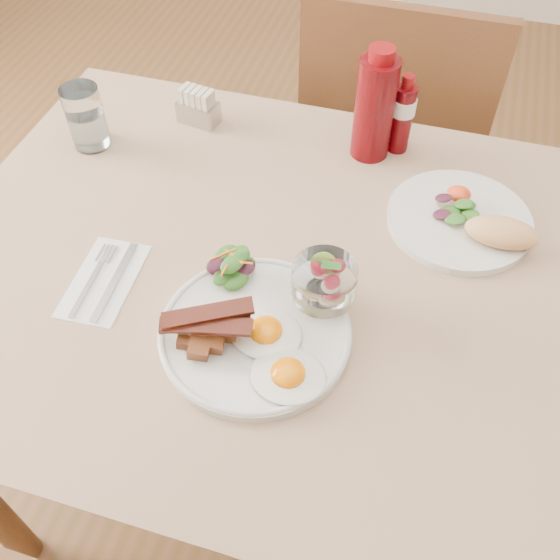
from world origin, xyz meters
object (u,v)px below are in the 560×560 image
Objects in this scene: ketchup_bottle at (375,107)px; water_glass at (87,121)px; table at (334,313)px; chair_far at (391,144)px; main_plate at (255,333)px; sugar_caddy at (198,108)px; fruit_cup at (324,282)px; hot_sauce_bottle at (402,115)px; second_plate at (469,222)px.

water_glass is (-0.51, -0.12, -0.05)m from ketchup_bottle.
table is 1.43× the size of chair_far.
sugar_caddy is (-0.27, 0.47, 0.02)m from main_plate.
fruit_cup is 0.39m from ketchup_bottle.
water_glass is at bearing -134.26° from sugar_caddy.
sugar_caddy is (-0.35, 0.39, -0.04)m from fruit_cup.
hot_sauce_bottle is 1.30× the size of water_glass.
hot_sauce_bottle is (0.05, 0.03, -0.02)m from ketchup_bottle.
fruit_cup reaches higher than table.
chair_far is 10.88× the size of sugar_caddy.
water_glass is (-0.44, 0.34, 0.04)m from main_plate.
sugar_caddy is at bearing -176.05° from hot_sauce_bottle.
chair_far is at bearing 87.51° from ketchup_bottle.
hot_sauce_bottle is 0.40m from sugar_caddy.
chair_far reaches higher than table.
sugar_caddy reaches higher than second_plate.
fruit_cup is (-0.01, -0.73, 0.30)m from chair_far.
second_plate is 0.27m from ketchup_bottle.
second_plate is (0.18, 0.17, 0.11)m from table.
fruit_cup reaches higher than second_plate.
chair_far is at bearing 89.30° from fruit_cup.
ketchup_bottle reaches higher than table.
chair_far is at bearing 83.57° from main_plate.
hot_sauce_bottle is at bearing 84.46° from table.
main_plate is 1.31× the size of ketchup_bottle.
ketchup_bottle is 0.35m from sugar_caddy.
second_plate is at bearing -2.41° from water_glass.
sugar_caddy is at bearing -136.51° from chair_far.
water_glass is (-0.52, 0.27, -0.02)m from fruit_cup.
second_plate is at bearing 42.73° from table.
fruit_cup is at bearing -89.16° from ketchup_bottle.
table is 6.24× the size of ketchup_bottle.
fruit_cup is at bearing 41.79° from main_plate.
sugar_caddy is (-0.54, 0.15, 0.02)m from second_plate.
chair_far reaches higher than water_glass.
second_plate reaches higher than main_plate.
sugar_caddy is at bearing 35.88° from water_glass.
table is at bearing -20.75° from water_glass.
ketchup_bottle is 2.49× the size of sugar_caddy.
ketchup_bottle reaches higher than second_plate.
table is 0.27m from second_plate.
table is 0.58m from water_glass.
ketchup_bottle is at bearing 80.75° from main_plate.
table is 11.14× the size of water_glass.
hot_sauce_bottle is at bearing 75.79° from main_plate.
main_plate is (-0.09, -0.80, 0.24)m from chair_far.
sugar_caddy is 0.72× the size of water_glass.
main_plate is 3.28× the size of sugar_caddy.
water_glass reaches higher than second_plate.
sugar_caddy is (-0.36, -0.34, 0.26)m from chair_far.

